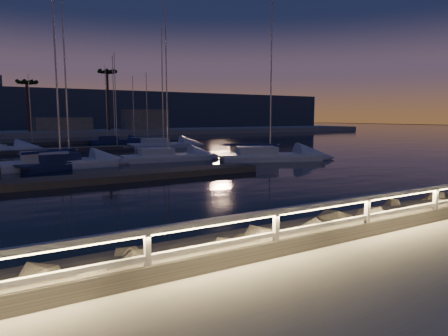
{
  "coord_description": "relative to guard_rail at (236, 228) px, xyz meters",
  "views": [
    {
      "loc": [
        -4.4,
        -6.87,
        3.1
      ],
      "look_at": [
        2.01,
        4.0,
        1.47
      ],
      "focal_mm": 32.0,
      "sensor_mm": 36.0,
      "label": 1
    }
  ],
  "objects": [
    {
      "name": "sailboat_f",
      "position": [
        -0.22,
        23.55,
        -0.92
      ],
      "size": [
        8.26,
        2.62,
        13.97
      ],
      "rotation": [
        0.0,
        0.0,
        0.01
      ],
      "color": "silver",
      "rests_on": "ground"
    },
    {
      "name": "sailboat_d",
      "position": [
        15.77,
        20.08,
        -0.94
      ],
      "size": [
        9.17,
        5.54,
        15.05
      ],
      "rotation": [
        0.0,
        0.0,
        -0.37
      ],
      "color": "silver",
      "rests_on": "ground"
    },
    {
      "name": "far_shore",
      "position": [
        -0.06,
        74.05,
        -0.48
      ],
      "size": [
        160.0,
        14.0,
        5.2
      ],
      "color": "#A6A196",
      "rests_on": "ground"
    },
    {
      "name": "floating_docks",
      "position": [
        0.07,
        32.5,
        -1.17
      ],
      "size": [
        22.0,
        36.0,
        0.4
      ],
      "color": "#534C45",
      "rests_on": "ground"
    },
    {
      "name": "sailboat_g",
      "position": [
        8.31,
        24.23,
        -0.96
      ],
      "size": [
        7.77,
        3.14,
        12.83
      ],
      "rotation": [
        0.0,
        0.0,
        -0.12
      ],
      "color": "silver",
      "rests_on": "ground"
    },
    {
      "name": "sailboat_k",
      "position": [
        10.56,
        48.49,
        -0.98
      ],
      "size": [
        7.27,
        3.29,
        11.92
      ],
      "rotation": [
        0.0,
        0.0,
        -0.18
      ],
      "color": "#1B244F",
      "rests_on": "ground"
    },
    {
      "name": "harbor_water",
      "position": [
        0.07,
        31.22,
        -1.74
      ],
      "size": [
        400.0,
        440.0,
        0.6
      ],
      "color": "black",
      "rests_on": "ground"
    },
    {
      "name": "palm_center",
      "position": [
        2.07,
        73.0,
        8.01
      ],
      "size": [
        3.0,
        3.0,
        9.7
      ],
      "color": "#4C3823",
      "rests_on": "ground"
    },
    {
      "name": "guard_rail",
      "position": [
        0.0,
        0.0,
        0.0
      ],
      "size": [
        44.11,
        0.12,
        1.06
      ],
      "color": "silver",
      "rests_on": "ground"
    },
    {
      "name": "riprap",
      "position": [
        6.49,
        1.8,
        -1.05
      ],
      "size": [
        42.46,
        2.73,
        1.34
      ],
      "color": "#686459",
      "rests_on": "ground"
    },
    {
      "name": "palm_right",
      "position": [
        16.07,
        72.0,
        10.26
      ],
      "size": [
        3.0,
        3.0,
        12.2
      ],
      "color": "#4C3823",
      "rests_on": "ground"
    },
    {
      "name": "sailboat_c",
      "position": [
        0.42,
        23.53,
        -0.96
      ],
      "size": [
        7.9,
        5.14,
        13.11
      ],
      "rotation": [
        0.0,
        0.0,
        0.43
      ],
      "color": "#1B244F",
      "rests_on": "ground"
    },
    {
      "name": "ground",
      "position": [
        0.07,
        0.0,
        -0.77
      ],
      "size": [
        400.0,
        400.0,
        0.0
      ],
      "primitive_type": "plane",
      "color": "#A6A196",
      "rests_on": "ground"
    },
    {
      "name": "sailboat_l",
      "position": [
        13.43,
        37.88,
        -0.96
      ],
      "size": [
        8.42,
        3.16,
        13.93
      ],
      "rotation": [
        0.0,
        0.0,
        -0.08
      ],
      "color": "silver",
      "rests_on": "ground"
    }
  ]
}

